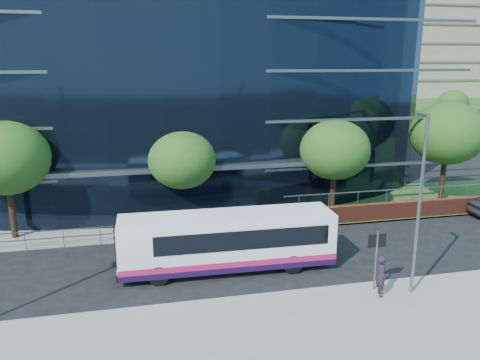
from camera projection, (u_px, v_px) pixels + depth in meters
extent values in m
plane|color=black|center=(269.00, 286.00, 21.84)|extent=(200.00, 200.00, 0.00)
cube|color=gray|center=(306.00, 347.00, 17.09)|extent=(80.00, 8.00, 0.15)
cube|color=gray|center=(275.00, 295.00, 20.88)|extent=(80.00, 0.25, 0.16)
cube|color=gold|center=(273.00, 294.00, 21.08)|extent=(80.00, 0.08, 0.01)
cube|color=gold|center=(272.00, 293.00, 21.23)|extent=(80.00, 0.08, 0.01)
cube|color=gray|center=(136.00, 219.00, 30.99)|extent=(50.00, 8.00, 0.10)
cube|color=black|center=(154.00, 86.00, 41.73)|extent=(38.00, 16.00, 16.00)
cube|color=#595E66|center=(166.00, 169.00, 29.08)|extent=(22.00, 1.20, 0.30)
cube|color=slate|center=(100.00, 227.00, 26.55)|extent=(24.00, 0.05, 0.05)
cube|color=slate|center=(100.00, 235.00, 26.66)|extent=(24.00, 0.05, 0.05)
cylinder|color=slate|center=(100.00, 235.00, 26.67)|extent=(0.04, 0.04, 1.10)
cube|color=#2D511E|center=(359.00, 109.00, 80.97)|extent=(60.00, 42.00, 4.00)
cube|color=#978765|center=(359.00, 19.00, 79.14)|extent=(50.00, 12.00, 26.00)
cylinder|color=slate|center=(376.00, 261.00, 20.88)|extent=(0.08, 0.08, 2.80)
cube|color=black|center=(377.00, 241.00, 20.66)|extent=(0.85, 0.06, 0.60)
cylinder|color=black|center=(12.00, 212.00, 27.25)|extent=(0.36, 0.36, 3.30)
ellipsoid|color=#184714|center=(5.00, 158.00, 26.45)|extent=(4.95, 4.95, 4.21)
cylinder|color=black|center=(183.00, 202.00, 29.85)|extent=(0.36, 0.36, 2.86)
ellipsoid|color=#184714|center=(182.00, 160.00, 29.16)|extent=(4.29, 4.29, 3.65)
cylinder|color=black|center=(333.00, 194.00, 31.43)|extent=(0.36, 0.36, 3.08)
ellipsoid|color=#184714|center=(335.00, 150.00, 30.68)|extent=(4.62, 4.62, 3.93)
cylinder|color=black|center=(442.00, 180.00, 34.19)|extent=(0.36, 0.36, 3.52)
ellipsoid|color=#184714|center=(447.00, 133.00, 33.33)|extent=(5.28, 5.28, 4.49)
cylinder|color=black|center=(358.00, 126.00, 64.29)|extent=(0.36, 0.36, 3.08)
ellipsoid|color=#184714|center=(359.00, 103.00, 63.54)|extent=(4.62, 4.62, 3.93)
cylinder|color=black|center=(451.00, 121.00, 69.53)|extent=(0.36, 0.36, 2.86)
ellipsoid|color=#184714|center=(453.00, 102.00, 68.83)|extent=(4.29, 4.29, 3.65)
cylinder|color=slate|center=(419.00, 207.00, 19.98)|extent=(0.14, 0.14, 8.00)
cube|color=slate|center=(423.00, 115.00, 19.34)|extent=(0.15, 0.70, 0.12)
cube|color=white|center=(227.00, 239.00, 23.23)|extent=(10.63, 2.61, 2.55)
cube|color=#210E3A|center=(228.00, 260.00, 23.52)|extent=(10.65, 2.66, 0.29)
cube|color=#C71D57|center=(227.00, 255.00, 23.44)|extent=(10.65, 2.66, 0.29)
cube|color=black|center=(239.00, 232.00, 23.25)|extent=(8.51, 2.62, 0.96)
cube|color=black|center=(117.00, 245.00, 22.20)|extent=(0.12, 2.07, 1.49)
cube|color=black|center=(116.00, 227.00, 21.98)|extent=(0.14, 1.97, 0.38)
cube|color=yellow|center=(115.00, 226.00, 22.20)|extent=(0.06, 1.06, 0.21)
cube|color=black|center=(119.00, 270.00, 22.52)|extent=(0.15, 2.31, 0.23)
cylinder|color=black|center=(158.00, 276.00, 21.83)|extent=(0.97, 0.31, 0.96)
cylinder|color=black|center=(293.00, 264.00, 23.07)|extent=(0.97, 0.31, 0.96)
imported|color=#271D2C|center=(382.00, 276.00, 20.47)|extent=(0.59, 0.76, 1.85)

